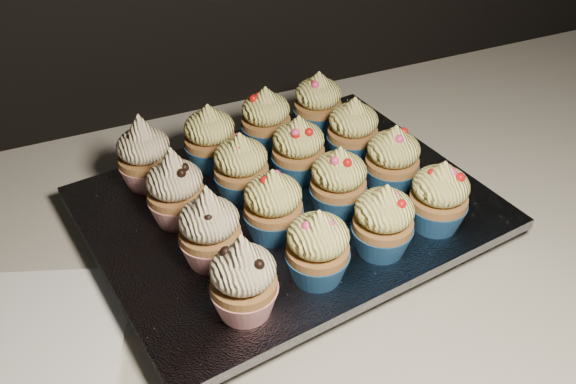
{
  "coord_description": "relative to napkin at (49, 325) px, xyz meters",
  "views": [
    {
      "loc": [
        -0.43,
        1.18,
        1.39
      ],
      "look_at": [
        -0.2,
        1.7,
        0.95
      ],
      "focal_mm": 40.0,
      "sensor_mm": 36.0,
      "label": 1
    }
  ],
  "objects": [
    {
      "name": "cupcake_3",
      "position": [
        0.41,
        -0.05,
        0.07
      ],
      "size": [
        0.06,
        0.06,
        0.08
      ],
      "color": "#1C4E84",
      "rests_on": "foil_lining"
    },
    {
      "name": "cupcake_11",
      "position": [
        0.39,
        0.1,
        0.07
      ],
      "size": [
        0.06,
        0.06,
        0.08
      ],
      "color": "#1C4E84",
      "rests_on": "foil_lining"
    },
    {
      "name": "worktop",
      "position": [
        0.48,
        0.05,
        -0.02
      ],
      "size": [
        2.44,
        0.64,
        0.04
      ],
      "primitive_type": "cube",
      "color": "beige",
      "rests_on": "cabinet"
    },
    {
      "name": "cupcake_15",
      "position": [
        0.38,
        0.18,
        0.07
      ],
      "size": [
        0.06,
        0.06,
        0.08
      ],
      "color": "#1C4E84",
      "rests_on": "foil_lining"
    },
    {
      "name": "baking_tray",
      "position": [
        0.28,
        0.05,
        0.01
      ],
      "size": [
        0.44,
        0.36,
        0.02
      ],
      "primitive_type": "cube",
      "rotation": [
        0.0,
        0.0,
        0.14
      ],
      "color": "black",
      "rests_on": "worktop"
    },
    {
      "name": "cupcake_0",
      "position": [
        0.17,
        -0.09,
        0.07
      ],
      "size": [
        0.06,
        0.06,
        0.1
      ],
      "color": "#A5171C",
      "rests_on": "foil_lining"
    },
    {
      "name": "cupcake_5",
      "position": [
        0.24,
        0.0,
        0.07
      ],
      "size": [
        0.06,
        0.06,
        0.08
      ],
      "color": "#1C4E84",
      "rests_on": "foil_lining"
    },
    {
      "name": "foil_lining",
      "position": [
        0.28,
        0.05,
        0.03
      ],
      "size": [
        0.47,
        0.39,
        0.01
      ],
      "primitive_type": "cube",
      "rotation": [
        0.0,
        0.0,
        0.14
      ],
      "color": "silver",
      "rests_on": "baking_tray"
    },
    {
      "name": "cupcake_2",
      "position": [
        0.33,
        -0.06,
        0.07
      ],
      "size": [
        0.06,
        0.06,
        0.08
      ],
      "color": "#1C4E84",
      "rests_on": "foil_lining"
    },
    {
      "name": "cupcake_9",
      "position": [
        0.23,
        0.08,
        0.07
      ],
      "size": [
        0.06,
        0.06,
        0.08
      ],
      "color": "#1C4E84",
      "rests_on": "foil_lining"
    },
    {
      "name": "cupcake_7",
      "position": [
        0.4,
        0.03,
        0.07
      ],
      "size": [
        0.06,
        0.06,
        0.08
      ],
      "color": "#1C4E84",
      "rests_on": "foil_lining"
    },
    {
      "name": "cupcake_12",
      "position": [
        0.14,
        0.15,
        0.07
      ],
      "size": [
        0.06,
        0.06,
        0.1
      ],
      "color": "#A5171C",
      "rests_on": "foil_lining"
    },
    {
      "name": "cupcake_14",
      "position": [
        0.3,
        0.17,
        0.07
      ],
      "size": [
        0.06,
        0.06,
        0.08
      ],
      "color": "#1C4E84",
      "rests_on": "foil_lining"
    },
    {
      "name": "cupcake_1",
      "position": [
        0.26,
        -0.07,
        0.07
      ],
      "size": [
        0.06,
        0.06,
        0.08
      ],
      "color": "#1C4E84",
      "rests_on": "foil_lining"
    },
    {
      "name": "napkin",
      "position": [
        0.0,
        0.0,
        0.0
      ],
      "size": [
        0.19,
        0.19,
        0.0
      ],
      "primitive_type": "cube",
      "rotation": [
        0.0,
        0.0,
        -0.35
      ],
      "color": "white",
      "rests_on": "worktop"
    },
    {
      "name": "cupcake_8",
      "position": [
        0.15,
        0.07,
        0.07
      ],
      "size": [
        0.06,
        0.06,
        0.1
      ],
      "color": "#A5171C",
      "rests_on": "foil_lining"
    },
    {
      "name": "cupcake_13",
      "position": [
        0.22,
        0.15,
        0.07
      ],
      "size": [
        0.06,
        0.06,
        0.08
      ],
      "color": "#1C4E84",
      "rests_on": "foil_lining"
    },
    {
      "name": "cupcake_4",
      "position": [
        0.17,
        -0.01,
        0.07
      ],
      "size": [
        0.06,
        0.06,
        0.1
      ],
      "color": "#A5171C",
      "rests_on": "foil_lining"
    },
    {
      "name": "cupcake_6",
      "position": [
        0.32,
        0.01,
        0.07
      ],
      "size": [
        0.06,
        0.06,
        0.08
      ],
      "color": "#1C4E84",
      "rests_on": "foil_lining"
    },
    {
      "name": "cupcake_10",
      "position": [
        0.31,
        0.09,
        0.07
      ],
      "size": [
        0.06,
        0.06,
        0.08
      ],
      "color": "#1C4E84",
      "rests_on": "foil_lining"
    }
  ]
}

